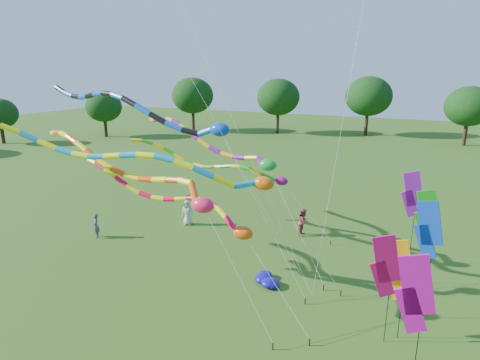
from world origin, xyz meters
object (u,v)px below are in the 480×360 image
at_px(tube_kite_orange, 136,172).
at_px(tube_kite_red, 182,203).
at_px(blue_nylon_heap, 273,279).
at_px(person_b, 96,226).
at_px(person_c, 303,222).
at_px(person_a, 188,213).

bearing_deg(tube_kite_orange, tube_kite_red, 20.41).
bearing_deg(blue_nylon_heap, person_b, 178.04).
distance_m(tube_kite_orange, person_c, 11.40).
bearing_deg(person_a, tube_kite_red, -71.67).
distance_m(tube_kite_red, person_a, 9.08).
height_order(person_a, person_c, person_c).
bearing_deg(tube_kite_orange, person_b, 167.56).
height_order(tube_kite_red, person_c, tube_kite_red).
distance_m(blue_nylon_heap, person_c, 6.27).
relative_size(tube_kite_red, tube_kite_orange, 0.84).
xyz_separation_m(blue_nylon_heap, person_a, (-7.87, 4.64, 0.66)).
height_order(person_a, person_b, person_a).
relative_size(blue_nylon_heap, person_c, 0.88).
xyz_separation_m(tube_kite_red, person_b, (-8.35, 2.88, -3.56)).
relative_size(tube_kite_red, person_c, 6.86).
bearing_deg(tube_kite_red, person_a, 133.17).
height_order(person_b, person_c, person_c).
bearing_deg(person_a, person_c, -1.63).
bearing_deg(blue_nylon_heap, tube_kite_red, -144.22).
height_order(blue_nylon_heap, person_b, person_b).
height_order(tube_kite_red, person_b, tube_kite_red).
relative_size(tube_kite_orange, person_a, 8.47).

